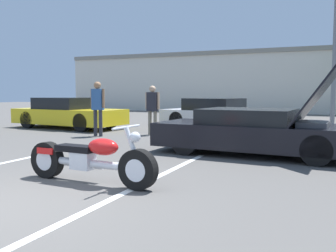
{
  "coord_description": "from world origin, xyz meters",
  "views": [
    {
      "loc": [
        3.88,
        -3.27,
        1.42
      ],
      "look_at": [
        1.1,
        3.1,
        0.8
      ],
      "focal_mm": 40.0,
      "sensor_mm": 36.0,
      "label": 1
    }
  ],
  "objects_px": {
    "spectator_by_show_car": "(153,106)",
    "spectator_midground": "(98,104)",
    "show_car_hood_open": "(256,131)",
    "parked_car_right_row": "(217,114)",
    "motorcycle": "(90,159)",
    "parked_car_left_row": "(68,113)"
  },
  "relations": [
    {
      "from": "spectator_midground",
      "to": "parked_car_left_row",
      "type": "bearing_deg",
      "value": 144.97
    },
    {
      "from": "show_car_hood_open",
      "to": "parked_car_right_row",
      "type": "bearing_deg",
      "value": 118.39
    },
    {
      "from": "spectator_midground",
      "to": "show_car_hood_open",
      "type": "bearing_deg",
      "value": -16.32
    },
    {
      "from": "parked_car_right_row",
      "to": "spectator_midground",
      "type": "distance_m",
      "value": 4.98
    },
    {
      "from": "motorcycle",
      "to": "parked_car_left_row",
      "type": "height_order",
      "value": "parked_car_left_row"
    },
    {
      "from": "show_car_hood_open",
      "to": "parked_car_right_row",
      "type": "relative_size",
      "value": 0.98
    },
    {
      "from": "motorcycle",
      "to": "parked_car_left_row",
      "type": "distance_m",
      "value": 9.57
    },
    {
      "from": "spectator_by_show_car",
      "to": "spectator_midground",
      "type": "xyz_separation_m",
      "value": [
        -1.45,
        -1.09,
        0.08
      ]
    },
    {
      "from": "parked_car_left_row",
      "to": "spectator_by_show_car",
      "type": "bearing_deg",
      "value": -5.04
    },
    {
      "from": "parked_car_left_row",
      "to": "motorcycle",
      "type": "bearing_deg",
      "value": -43.59
    },
    {
      "from": "motorcycle",
      "to": "show_car_hood_open",
      "type": "height_order",
      "value": "show_car_hood_open"
    },
    {
      "from": "spectator_midground",
      "to": "spectator_by_show_car",
      "type": "bearing_deg",
      "value": 36.9
    },
    {
      "from": "motorcycle",
      "to": "parked_car_right_row",
      "type": "bearing_deg",
      "value": 97.33
    },
    {
      "from": "parked_car_left_row",
      "to": "parked_car_right_row",
      "type": "bearing_deg",
      "value": 27.58
    },
    {
      "from": "parked_car_left_row",
      "to": "spectator_by_show_car",
      "type": "distance_m",
      "value": 4.25
    },
    {
      "from": "show_car_hood_open",
      "to": "spectator_by_show_car",
      "type": "xyz_separation_m",
      "value": [
        -3.94,
        2.66,
        0.44
      ]
    },
    {
      "from": "parked_car_right_row",
      "to": "motorcycle",
      "type": "bearing_deg",
      "value": -72.8
    },
    {
      "from": "show_car_hood_open",
      "to": "spectator_midground",
      "type": "xyz_separation_m",
      "value": [
        -5.39,
        1.58,
        0.53
      ]
    },
    {
      "from": "show_car_hood_open",
      "to": "spectator_midground",
      "type": "relative_size",
      "value": 2.62
    },
    {
      "from": "motorcycle",
      "to": "spectator_midground",
      "type": "relative_size",
      "value": 1.34
    },
    {
      "from": "motorcycle",
      "to": "parked_car_left_row",
      "type": "bearing_deg",
      "value": 133.63
    },
    {
      "from": "motorcycle",
      "to": "spectator_by_show_car",
      "type": "height_order",
      "value": "spectator_by_show_car"
    }
  ]
}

